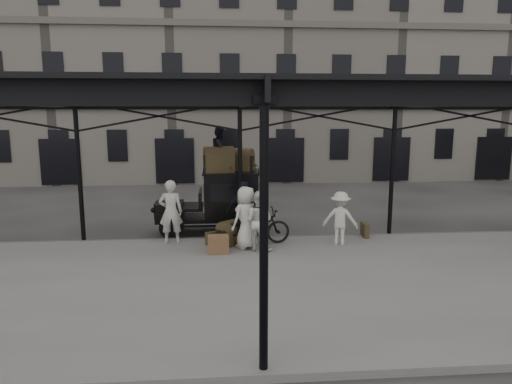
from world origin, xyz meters
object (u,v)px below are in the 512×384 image
porter_left (171,212)px  bicycle (256,227)px  steamer_trunk_roof_near (219,161)px  steamer_trunk_platform (232,234)px  taxi (222,199)px  porter_official (244,214)px

porter_left → bicycle: (2.60, -0.36, -0.44)m
porter_left → bicycle: 2.66m
bicycle → steamer_trunk_roof_near: bearing=24.2°
steamer_trunk_roof_near → steamer_trunk_platform: size_ratio=1.14×
porter_left → steamer_trunk_roof_near: steamer_trunk_roof_near is taller
steamer_trunk_roof_near → steamer_trunk_platform: steamer_trunk_roof_near is taller
taxi → porter_official: taxi is taller
porter_official → taxi: bearing=-48.0°
porter_left → steamer_trunk_platform: porter_left is taller
porter_official → bicycle: bearing=-142.3°
taxi → steamer_trunk_platform: (0.28, -1.87, -0.74)m
steamer_trunk_platform → steamer_trunk_roof_near: bearing=59.9°
taxi → porter_official: (0.67, -2.08, -0.06)m
taxi → bicycle: size_ratio=1.72×
bicycle → steamer_trunk_platform: size_ratio=2.47×
taxi → porter_left: size_ratio=1.84×
porter_left → porter_official: 2.29m
steamer_trunk_roof_near → steamer_trunk_platform: bearing=-88.3°
porter_official → steamer_trunk_platform: (-0.39, 0.22, -0.68)m
taxi → steamer_trunk_platform: bearing=-81.4°
steamer_trunk_platform → porter_left: bearing=130.1°
porter_left → steamer_trunk_roof_near: (1.49, 1.39, 1.39)m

